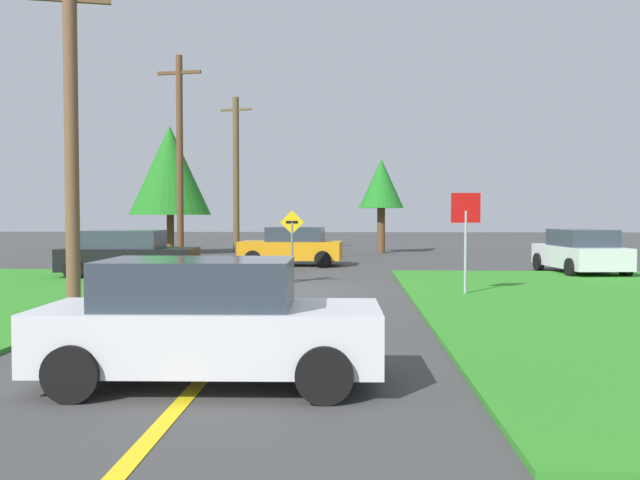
{
  "coord_description": "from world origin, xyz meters",
  "views": [
    {
      "loc": [
        1.96,
        -19.7,
        2.21
      ],
      "look_at": [
        0.88,
        4.57,
        1.26
      ],
      "focal_mm": 38.87,
      "sensor_mm": 36.0,
      "label": 1
    }
  ],
  "objects_px": {
    "car_on_crossroad": "(580,252)",
    "utility_pole_mid": "(180,159)",
    "utility_pole_far": "(236,174)",
    "oak_tree_left": "(170,170)",
    "stop_sign": "(466,223)",
    "parked_car_near_building": "(128,254)",
    "direction_sign": "(292,234)",
    "car_approaching_junction": "(292,246)",
    "car_behind_on_main_road": "(207,323)",
    "utility_pole_near": "(71,138)",
    "pine_tree_center": "(381,185)"
  },
  "relations": [
    {
      "from": "stop_sign",
      "to": "utility_pole_far",
      "type": "relative_size",
      "value": 0.32
    },
    {
      "from": "parked_car_near_building",
      "to": "utility_pole_far",
      "type": "bearing_deg",
      "value": 84.8
    },
    {
      "from": "car_behind_on_main_road",
      "to": "car_on_crossroad",
      "type": "bearing_deg",
      "value": 57.2
    },
    {
      "from": "stop_sign",
      "to": "parked_car_near_building",
      "type": "xyz_separation_m",
      "value": [
        -10.58,
        4.72,
        -1.13
      ]
    },
    {
      "from": "car_on_crossroad",
      "to": "parked_car_near_building",
      "type": "distance_m",
      "value": 15.97
    },
    {
      "from": "car_behind_on_main_road",
      "to": "car_on_crossroad",
      "type": "relative_size",
      "value": 0.96
    },
    {
      "from": "stop_sign",
      "to": "direction_sign",
      "type": "relative_size",
      "value": 1.18
    },
    {
      "from": "oak_tree_left",
      "to": "direction_sign",
      "type": "bearing_deg",
      "value": -55.77
    },
    {
      "from": "car_behind_on_main_road",
      "to": "car_approaching_junction",
      "type": "height_order",
      "value": "same"
    },
    {
      "from": "car_approaching_junction",
      "to": "car_behind_on_main_road",
      "type": "bearing_deg",
      "value": 95.22
    },
    {
      "from": "utility_pole_far",
      "to": "oak_tree_left",
      "type": "height_order",
      "value": "utility_pole_far"
    },
    {
      "from": "car_on_crossroad",
      "to": "oak_tree_left",
      "type": "height_order",
      "value": "oak_tree_left"
    },
    {
      "from": "oak_tree_left",
      "to": "pine_tree_center",
      "type": "height_order",
      "value": "oak_tree_left"
    },
    {
      "from": "car_approaching_junction",
      "to": "oak_tree_left",
      "type": "distance_m",
      "value": 11.59
    },
    {
      "from": "utility_pole_far",
      "to": "direction_sign",
      "type": "distance_m",
      "value": 13.31
    },
    {
      "from": "stop_sign",
      "to": "utility_pole_near",
      "type": "distance_m",
      "value": 10.0
    },
    {
      "from": "stop_sign",
      "to": "car_on_crossroad",
      "type": "height_order",
      "value": "stop_sign"
    },
    {
      "from": "car_approaching_junction",
      "to": "direction_sign",
      "type": "distance_m",
      "value": 2.99
    },
    {
      "from": "utility_pole_far",
      "to": "utility_pole_near",
      "type": "bearing_deg",
      "value": -89.94
    },
    {
      "from": "oak_tree_left",
      "to": "car_approaching_junction",
      "type": "bearing_deg",
      "value": -48.24
    },
    {
      "from": "car_approaching_junction",
      "to": "utility_pole_far",
      "type": "xyz_separation_m",
      "value": [
        -3.91,
        9.38,
        3.59
      ]
    },
    {
      "from": "utility_pole_mid",
      "to": "oak_tree_left",
      "type": "xyz_separation_m",
      "value": [
        -3.08,
        10.19,
        0.18
      ]
    },
    {
      "from": "car_on_crossroad",
      "to": "pine_tree_center",
      "type": "height_order",
      "value": "pine_tree_center"
    },
    {
      "from": "parked_car_near_building",
      "to": "car_approaching_junction",
      "type": "bearing_deg",
      "value": 47.93
    },
    {
      "from": "utility_pole_near",
      "to": "utility_pole_mid",
      "type": "height_order",
      "value": "utility_pole_mid"
    },
    {
      "from": "parked_car_near_building",
      "to": "oak_tree_left",
      "type": "distance_m",
      "value": 14.64
    },
    {
      "from": "utility_pole_near",
      "to": "utility_pole_mid",
      "type": "bearing_deg",
      "value": 91.73
    },
    {
      "from": "utility_pole_near",
      "to": "pine_tree_center",
      "type": "height_order",
      "value": "utility_pole_near"
    },
    {
      "from": "utility_pole_mid",
      "to": "utility_pole_far",
      "type": "relative_size",
      "value": 0.97
    },
    {
      "from": "utility_pole_near",
      "to": "utility_pole_far",
      "type": "height_order",
      "value": "utility_pole_far"
    },
    {
      "from": "oak_tree_left",
      "to": "utility_pole_far",
      "type": "bearing_deg",
      "value": 19.16
    },
    {
      "from": "car_on_crossroad",
      "to": "utility_pole_mid",
      "type": "height_order",
      "value": "utility_pole_mid"
    },
    {
      "from": "car_on_crossroad",
      "to": "car_approaching_junction",
      "type": "bearing_deg",
      "value": 65.73
    },
    {
      "from": "car_on_crossroad",
      "to": "oak_tree_left",
      "type": "distance_m",
      "value": 21.89
    },
    {
      "from": "utility_pole_far",
      "to": "pine_tree_center",
      "type": "distance_m",
      "value": 8.07
    },
    {
      "from": "utility_pole_far",
      "to": "oak_tree_left",
      "type": "distance_m",
      "value": 3.6
    },
    {
      "from": "car_behind_on_main_road",
      "to": "direction_sign",
      "type": "bearing_deg",
      "value": 89.87
    },
    {
      "from": "parked_car_near_building",
      "to": "direction_sign",
      "type": "distance_m",
      "value": 6.09
    },
    {
      "from": "utility_pole_mid",
      "to": "utility_pole_near",
      "type": "bearing_deg",
      "value": -88.27
    },
    {
      "from": "parked_car_near_building",
      "to": "direction_sign",
      "type": "height_order",
      "value": "direction_sign"
    },
    {
      "from": "car_behind_on_main_road",
      "to": "stop_sign",
      "type": "bearing_deg",
      "value": 61.88
    },
    {
      "from": "oak_tree_left",
      "to": "utility_pole_mid",
      "type": "bearing_deg",
      "value": -73.19
    },
    {
      "from": "utility_pole_far",
      "to": "pine_tree_center",
      "type": "relative_size",
      "value": 1.66
    },
    {
      "from": "utility_pole_mid",
      "to": "parked_car_near_building",
      "type": "bearing_deg",
      "value": -102.72
    },
    {
      "from": "utility_pole_mid",
      "to": "oak_tree_left",
      "type": "height_order",
      "value": "utility_pole_mid"
    },
    {
      "from": "oak_tree_left",
      "to": "parked_car_near_building",
      "type": "bearing_deg",
      "value": -80.96
    },
    {
      "from": "car_behind_on_main_road",
      "to": "utility_pole_mid",
      "type": "xyz_separation_m",
      "value": [
        -4.86,
        18.17,
        3.52
      ]
    },
    {
      "from": "parked_car_near_building",
      "to": "utility_pole_near",
      "type": "relative_size",
      "value": 0.59
    },
    {
      "from": "car_behind_on_main_road",
      "to": "utility_pole_mid",
      "type": "relative_size",
      "value": 0.52
    },
    {
      "from": "car_behind_on_main_road",
      "to": "utility_pole_far",
      "type": "bearing_deg",
      "value": 97.34
    }
  ]
}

